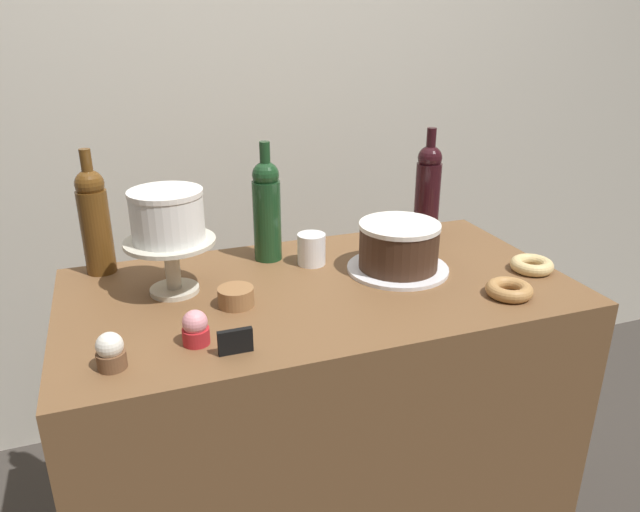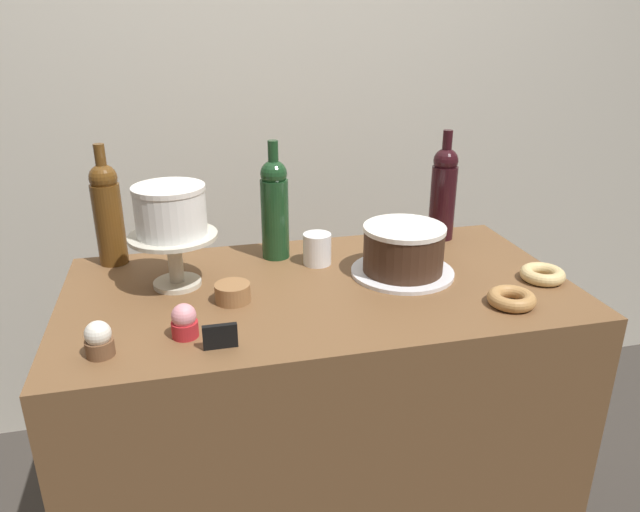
{
  "view_description": "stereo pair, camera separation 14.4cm",
  "coord_description": "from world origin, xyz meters",
  "px_view_note": "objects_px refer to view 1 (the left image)",
  "views": [
    {
      "loc": [
        -0.45,
        -1.26,
        1.56
      ],
      "look_at": [
        0.0,
        0.0,
        1.01
      ],
      "focal_mm": 33.19,
      "sensor_mm": 36.0,
      "label": 1
    },
    {
      "loc": [
        -0.31,
        -1.3,
        1.56
      ],
      "look_at": [
        0.0,
        0.0,
        1.01
      ],
      "focal_mm": 33.19,
      "sensor_mm": 36.0,
      "label": 2
    }
  ],
  "objects_px": {
    "cake_stand_pedestal": "(171,257)",
    "wine_bottle_dark_red": "(428,188)",
    "donut_glazed": "(532,265)",
    "chocolate_round_cake": "(399,245)",
    "cookie_stack": "(236,297)",
    "cupcake_vanilla": "(110,352)",
    "price_sign_chalkboard": "(235,341)",
    "donut_maple": "(509,290)",
    "cupcake_strawberry": "(195,328)",
    "coffee_cup_ceramic": "(311,249)",
    "wine_bottle_amber": "(95,220)",
    "wine_bottle_green": "(267,209)",
    "white_layer_cake": "(167,215)"
  },
  "relations": [
    {
      "from": "cake_stand_pedestal",
      "to": "wine_bottle_dark_red",
      "type": "height_order",
      "value": "wine_bottle_dark_red"
    },
    {
      "from": "wine_bottle_dark_red",
      "to": "donut_glazed",
      "type": "xyz_separation_m",
      "value": [
        0.12,
        -0.35,
        -0.13
      ]
    },
    {
      "from": "chocolate_round_cake",
      "to": "cookie_stack",
      "type": "distance_m",
      "value": 0.45
    },
    {
      "from": "cupcake_vanilla",
      "to": "price_sign_chalkboard",
      "type": "height_order",
      "value": "cupcake_vanilla"
    },
    {
      "from": "donut_glazed",
      "to": "donut_maple",
      "type": "relative_size",
      "value": 1.0
    },
    {
      "from": "cake_stand_pedestal",
      "to": "cupcake_strawberry",
      "type": "height_order",
      "value": "cake_stand_pedestal"
    },
    {
      "from": "cupcake_vanilla",
      "to": "donut_glazed",
      "type": "height_order",
      "value": "cupcake_vanilla"
    },
    {
      "from": "wine_bottle_dark_red",
      "to": "coffee_cup_ceramic",
      "type": "relative_size",
      "value": 3.83
    },
    {
      "from": "wine_bottle_amber",
      "to": "price_sign_chalkboard",
      "type": "bearing_deg",
      "value": -64.73
    },
    {
      "from": "donut_maple",
      "to": "price_sign_chalkboard",
      "type": "xyz_separation_m",
      "value": [
        -0.67,
        -0.04,
        0.01
      ]
    },
    {
      "from": "wine_bottle_amber",
      "to": "wine_bottle_green",
      "type": "height_order",
      "value": "same"
    },
    {
      "from": "chocolate_round_cake",
      "to": "cake_stand_pedestal",
      "type": "bearing_deg",
      "value": 173.74
    },
    {
      "from": "chocolate_round_cake",
      "to": "white_layer_cake",
      "type": "bearing_deg",
      "value": 173.74
    },
    {
      "from": "cake_stand_pedestal",
      "to": "cupcake_strawberry",
      "type": "xyz_separation_m",
      "value": [
        0.01,
        -0.27,
        -0.06
      ]
    },
    {
      "from": "cake_stand_pedestal",
      "to": "chocolate_round_cake",
      "type": "xyz_separation_m",
      "value": [
        0.57,
        -0.06,
        -0.02
      ]
    },
    {
      "from": "wine_bottle_dark_red",
      "to": "donut_maple",
      "type": "relative_size",
      "value": 2.91
    },
    {
      "from": "cookie_stack",
      "to": "chocolate_round_cake",
      "type": "bearing_deg",
      "value": 7.57
    },
    {
      "from": "donut_maple",
      "to": "cake_stand_pedestal",
      "type": "bearing_deg",
      "value": 158.81
    },
    {
      "from": "cake_stand_pedestal",
      "to": "wine_bottle_green",
      "type": "distance_m",
      "value": 0.31
    },
    {
      "from": "white_layer_cake",
      "to": "cupcake_vanilla",
      "type": "height_order",
      "value": "white_layer_cake"
    },
    {
      "from": "white_layer_cake",
      "to": "donut_maple",
      "type": "relative_size",
      "value": 1.54
    },
    {
      "from": "cupcake_vanilla",
      "to": "donut_glazed",
      "type": "xyz_separation_m",
      "value": [
        1.06,
        0.12,
        -0.02
      ]
    },
    {
      "from": "donut_glazed",
      "to": "coffee_cup_ceramic",
      "type": "height_order",
      "value": "coffee_cup_ceramic"
    },
    {
      "from": "white_layer_cake",
      "to": "wine_bottle_amber",
      "type": "height_order",
      "value": "wine_bottle_amber"
    },
    {
      "from": "wine_bottle_amber",
      "to": "wine_bottle_green",
      "type": "bearing_deg",
      "value": -7.63
    },
    {
      "from": "cookie_stack",
      "to": "price_sign_chalkboard",
      "type": "bearing_deg",
      "value": -102.34
    },
    {
      "from": "cupcake_strawberry",
      "to": "donut_glazed",
      "type": "distance_m",
      "value": 0.9
    },
    {
      "from": "wine_bottle_dark_red",
      "to": "white_layer_cake",
      "type": "bearing_deg",
      "value": -167.83
    },
    {
      "from": "wine_bottle_dark_red",
      "to": "donut_maple",
      "type": "height_order",
      "value": "wine_bottle_dark_red"
    },
    {
      "from": "wine_bottle_dark_red",
      "to": "donut_glazed",
      "type": "height_order",
      "value": "wine_bottle_dark_red"
    },
    {
      "from": "wine_bottle_dark_red",
      "to": "cookie_stack",
      "type": "bearing_deg",
      "value": -156.09
    },
    {
      "from": "donut_glazed",
      "to": "cupcake_vanilla",
      "type": "bearing_deg",
      "value": -173.59
    },
    {
      "from": "white_layer_cake",
      "to": "chocolate_round_cake",
      "type": "height_order",
      "value": "white_layer_cake"
    },
    {
      "from": "wine_bottle_dark_red",
      "to": "price_sign_chalkboard",
      "type": "distance_m",
      "value": 0.87
    },
    {
      "from": "cake_stand_pedestal",
      "to": "wine_bottle_green",
      "type": "bearing_deg",
      "value": 26.11
    },
    {
      "from": "cake_stand_pedestal",
      "to": "donut_glazed",
      "type": "distance_m",
      "value": 0.93
    },
    {
      "from": "chocolate_round_cake",
      "to": "donut_glazed",
      "type": "height_order",
      "value": "chocolate_round_cake"
    },
    {
      "from": "wine_bottle_green",
      "to": "donut_glazed",
      "type": "bearing_deg",
      "value": -26.62
    },
    {
      "from": "donut_glazed",
      "to": "coffee_cup_ceramic",
      "type": "bearing_deg",
      "value": 155.71
    },
    {
      "from": "chocolate_round_cake",
      "to": "cupcake_vanilla",
      "type": "height_order",
      "value": "chocolate_round_cake"
    },
    {
      "from": "cake_stand_pedestal",
      "to": "cookie_stack",
      "type": "height_order",
      "value": "cake_stand_pedestal"
    },
    {
      "from": "donut_glazed",
      "to": "chocolate_round_cake",
      "type": "bearing_deg",
      "value": 159.95
    },
    {
      "from": "wine_bottle_dark_red",
      "to": "wine_bottle_green",
      "type": "bearing_deg",
      "value": -176.03
    },
    {
      "from": "cookie_stack",
      "to": "coffee_cup_ceramic",
      "type": "xyz_separation_m",
      "value": [
        0.25,
        0.18,
        0.02
      ]
    },
    {
      "from": "wine_bottle_green",
      "to": "coffee_cup_ceramic",
      "type": "bearing_deg",
      "value": -37.42
    },
    {
      "from": "cupcake_strawberry",
      "to": "wine_bottle_green",
      "type": "bearing_deg",
      "value": 56.97
    },
    {
      "from": "wine_bottle_green",
      "to": "chocolate_round_cake",
      "type": "bearing_deg",
      "value": -33.08
    },
    {
      "from": "chocolate_round_cake",
      "to": "coffee_cup_ceramic",
      "type": "xyz_separation_m",
      "value": [
        -0.2,
        0.12,
        -0.03
      ]
    },
    {
      "from": "wine_bottle_green",
      "to": "wine_bottle_dark_red",
      "type": "bearing_deg",
      "value": 3.97
    },
    {
      "from": "coffee_cup_ceramic",
      "to": "cookie_stack",
      "type": "bearing_deg",
      "value": -144.03
    }
  ]
}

